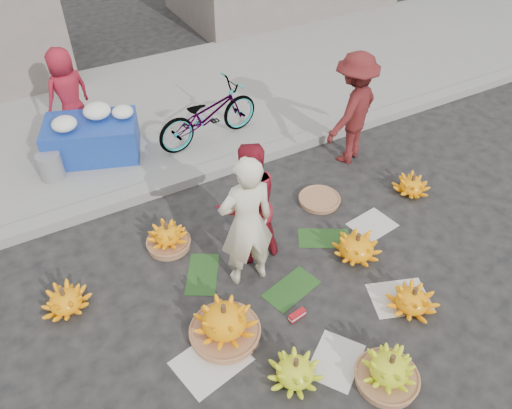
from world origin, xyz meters
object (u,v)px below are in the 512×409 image
flower_table (92,136)px  banana_bunch_4 (357,246)px  banana_bunch_0 (224,322)px  bicycle (208,114)px  vendor_cream (247,223)px

flower_table → banana_bunch_4: bearing=-38.0°
banana_bunch_0 → bicycle: bearing=67.6°
bicycle → banana_bunch_0: bearing=150.2°
banana_bunch_4 → flower_table: 4.15m
vendor_cream → bicycle: (0.77, 2.69, -0.28)m
banana_bunch_0 → flower_table: size_ratio=0.56×
banana_bunch_4 → bicycle: size_ratio=0.36×
banana_bunch_0 → flower_table: (-0.31, 3.76, 0.22)m
banana_bunch_4 → bicycle: bicycle is taller
banana_bunch_0 → vendor_cream: vendor_cream is taller
banana_bunch_4 → banana_bunch_0: bearing=-172.4°
banana_bunch_0 → banana_bunch_4: banana_bunch_0 is taller
banana_bunch_4 → vendor_cream: size_ratio=0.36×
vendor_cream → bicycle: vendor_cream is taller
vendor_cream → banana_bunch_4: bearing=171.1°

